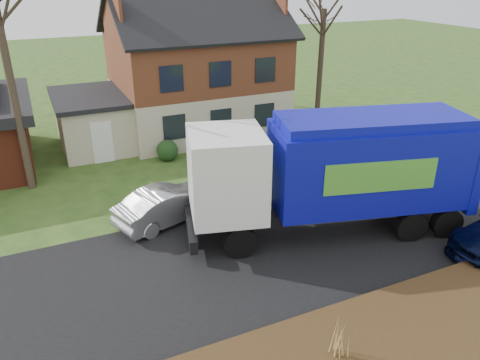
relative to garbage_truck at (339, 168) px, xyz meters
name	(u,v)px	position (x,y,z in m)	size (l,w,h in m)	color
ground	(280,249)	(-2.45, -0.33, -2.54)	(120.00, 120.00, 0.00)	#294A18
road	(280,248)	(-2.45, -0.33, -2.53)	(80.00, 7.00, 0.02)	black
mulch_verge	(381,347)	(-2.45, -5.63, -2.39)	(80.00, 3.50, 0.30)	#322110
main_house	(188,62)	(-0.96, 13.58, 1.49)	(12.95, 8.95, 9.26)	#BCB498
garbage_truck	(339,168)	(0.00, 0.00, 0.00)	(10.64, 5.26, 4.41)	black
silver_sedan	(169,204)	(-5.40, 3.27, -1.84)	(1.49, 4.27, 1.41)	#A1A3A9
grass_clump_mid	(341,340)	(-3.67, -5.52, -1.77)	(0.34, 0.28, 0.94)	tan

